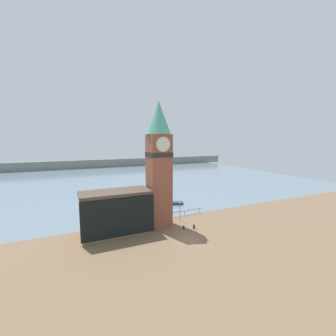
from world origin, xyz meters
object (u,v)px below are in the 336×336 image
(boat_near, at_px, (169,202))
(mooring_bollard_near, at_px, (194,226))
(pier_building, at_px, (116,212))
(clock_tower, at_px, (159,161))
(mooring_bollard_far, at_px, (184,227))
(lamp_post, at_px, (180,208))

(boat_near, bearing_deg, mooring_bollard_near, -78.84)
(pier_building, height_order, boat_near, pier_building)
(clock_tower, bearing_deg, mooring_bollard_far, -49.44)
(clock_tower, bearing_deg, lamp_post, 0.16)
(boat_near, relative_size, mooring_bollard_far, 10.38)
(mooring_bollard_far, xyz_separation_m, lamp_post, (1.29, 4.08, 2.54))
(boat_near, height_order, mooring_bollard_near, boat_near)
(boat_near, relative_size, mooring_bollard_near, 8.03)
(pier_building, xyz_separation_m, lamp_post, (13.59, 0.62, -1.09))
(clock_tower, bearing_deg, mooring_bollard_near, -42.21)
(pier_building, distance_m, mooring_bollard_near, 15.17)
(clock_tower, distance_m, lamp_post, 11.27)
(clock_tower, relative_size, pier_building, 1.95)
(pier_building, height_order, lamp_post, pier_building)
(pier_building, xyz_separation_m, mooring_bollard_near, (14.14, -4.21, -3.52))
(boat_near, distance_m, mooring_bollard_far, 16.71)
(clock_tower, xyz_separation_m, mooring_bollard_near, (5.32, -4.82, -12.63))
(clock_tower, height_order, mooring_bollard_far, clock_tower)
(clock_tower, relative_size, boat_near, 3.53)
(pier_building, bearing_deg, mooring_bollard_near, -16.59)
(mooring_bollard_near, distance_m, lamp_post, 5.44)
(mooring_bollard_near, bearing_deg, mooring_bollard_far, 157.60)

